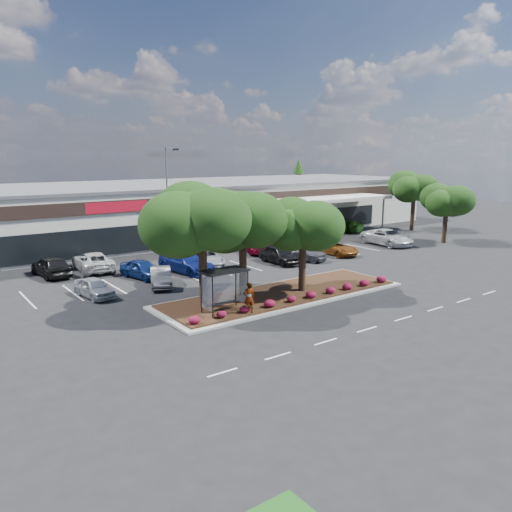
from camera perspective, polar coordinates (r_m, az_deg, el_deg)
ground at (r=33.21m, az=10.14°, el=-5.52°), size 160.00×160.00×0.00m
retail_store at (r=60.69m, az=-13.53°, el=5.07°), size 80.40×25.20×6.25m
landscape_island at (r=34.68m, az=3.06°, el=-4.41°), size 18.00×6.00×0.26m
lane_markings at (r=40.74m, az=-0.63°, el=-2.15°), size 33.12×20.06×0.01m
shrub_row at (r=33.04m, az=5.37°, el=-4.56°), size 17.00×0.80×0.50m
bus_shelter at (r=30.17m, az=-3.76°, el=-2.56°), size 2.75×1.55×2.59m
island_tree_west at (r=30.82m, az=-6.14°, el=1.31°), size 7.20×7.20×7.89m
island_tree_mid at (r=33.30m, az=-1.52°, el=1.64°), size 6.60×6.60×7.32m
island_tree_east at (r=34.64m, az=5.35°, el=1.29°), size 5.80×5.80×6.50m
tree_east_near at (r=58.88m, az=20.87°, el=4.54°), size 5.60×5.60×6.51m
tree_east_far at (r=67.44m, az=17.55°, el=6.03°), size 6.40×6.40×7.62m
conifer_north_east at (r=87.30m, az=4.85°, el=8.10°), size 3.96×3.96×9.00m
person_waiting at (r=30.00m, az=-0.82°, el=-4.80°), size 0.78×0.60×1.89m
light_pole at (r=44.53m, az=-9.93°, el=4.82°), size 1.43×0.50×10.29m
car_0 at (r=36.08m, az=-18.01°, el=-3.45°), size 2.08×4.09×1.33m
car_1 at (r=40.52m, az=-12.85°, el=-1.46°), size 2.69×4.61×1.48m
car_2 at (r=37.83m, az=-10.84°, el=-2.35°), size 3.02×4.50×1.40m
car_3 at (r=41.86m, az=-7.97°, el=-0.75°), size 3.40×6.01×1.64m
car_4 at (r=44.35m, az=-5.68°, el=-0.19°), size 3.22×5.25×1.36m
car_5 at (r=44.94m, az=2.72°, el=0.16°), size 2.00×4.70×1.58m
car_6 at (r=46.28m, az=5.31°, el=0.45°), size 3.55×4.98×1.58m
car_7 at (r=49.37m, az=9.09°, el=0.92°), size 2.31×4.91×1.36m
car_8 at (r=55.84m, az=14.76°, el=2.08°), size 3.31×6.31×1.69m
car_9 at (r=43.31m, az=-22.35°, el=-1.06°), size 2.45×5.14×1.70m
car_10 at (r=44.21m, az=-18.15°, el=-0.60°), size 3.12×5.90×1.58m
car_12 at (r=51.44m, az=-6.96°, el=1.41°), size 3.08×5.04×1.36m
car_13 at (r=50.01m, az=0.03°, el=1.41°), size 4.31×6.39×1.72m
car_14 at (r=52.92m, az=4.43°, el=1.93°), size 3.92×5.41×1.71m
car_15 at (r=54.19m, az=5.83°, el=1.99°), size 2.32×5.09×1.44m
car_16 at (r=61.29m, az=7.80°, el=3.16°), size 3.44×6.17×1.69m
car_17 at (r=64.18m, az=9.83°, el=3.43°), size 3.53×5.88×1.60m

